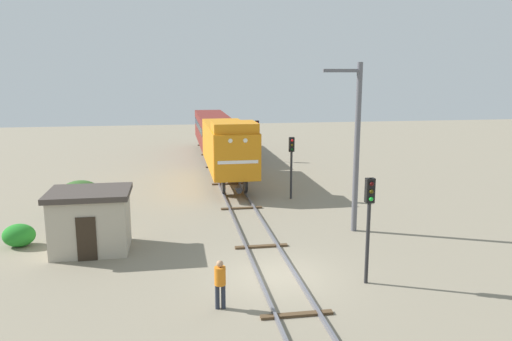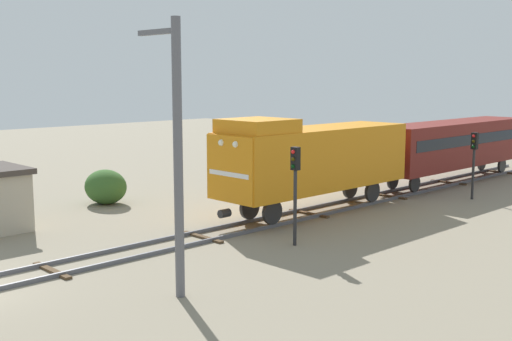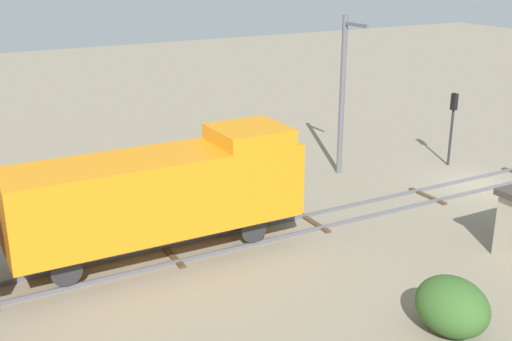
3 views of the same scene
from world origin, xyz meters
name	(u,v)px [view 2 (image 2 of 3)]	position (x,y,z in m)	size (l,w,h in m)	color
locomotive	(312,157)	(0.00, 16.74, 2.77)	(2.90, 11.60, 4.60)	orange
passenger_car_leading	(453,143)	(0.00, 30.08, 2.52)	(2.84, 14.00, 3.66)	maroon
traffic_signal_mid	(295,177)	(3.40, 11.81, 2.72)	(0.32, 0.34, 3.90)	#262628
traffic_signal_far	(474,153)	(3.60, 25.80, 2.54)	(0.32, 0.34, 3.63)	#262628
catenary_mast	(177,152)	(4.94, 4.96, 4.39)	(1.94, 0.28, 8.28)	#595960
bush_mid	(106,187)	(-9.10, 10.90, 0.90)	(2.48, 2.03, 1.80)	#335B26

